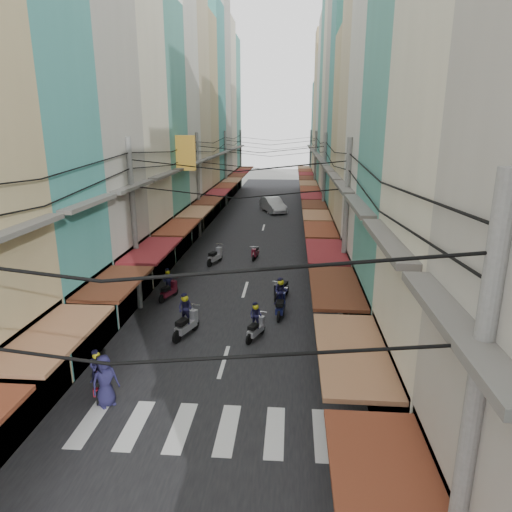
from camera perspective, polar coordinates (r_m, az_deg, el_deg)
The scene contains 15 objects.
ground at distance 19.61m, azimuth -3.17°, elevation -10.27°, with size 160.00×160.00×0.00m, color slate.
road at distance 38.49m, azimuth 0.76°, elevation 2.94°, with size 10.00×80.00×0.02m, color black.
sidewalk_left at distance 39.44m, azimuth -8.72°, elevation 3.11°, with size 3.00×80.00×0.06m, color slate.
sidewalk_right at distance 38.62m, azimuth 10.44°, elevation 2.75°, with size 3.00×80.00×0.06m, color slate.
crosswalk at distance 14.52m, azimuth -6.51°, elevation -20.60°, with size 7.55×2.40×0.01m.
building_row_left at distance 35.56m, azimuth -13.04°, elevation 17.35°, with size 7.80×67.67×23.70m.
building_row_right at distance 34.32m, azimuth 14.30°, elevation 16.72°, with size 7.80×68.98×22.59m.
utility_poles at distance 32.60m, azimuth 0.21°, elevation 12.30°, with size 10.20×66.13×8.20m.
white_car at distance 47.96m, azimuth 2.14°, elevation 5.51°, with size 5.37×2.11×1.90m, color #B9BABE.
bicycle at distance 19.98m, azimuth 16.62°, elevation -10.43°, with size 0.65×1.75×1.20m, color black.
moving_scooters at distance 21.85m, azimuth -4.64°, elevation -5.94°, with size 6.34×18.22×1.93m.
parked_scooters at distance 15.70m, azimuth 8.94°, elevation -15.70°, with size 12.97×12.52×0.95m.
pedestrians at distance 22.33m, azimuth -12.99°, elevation -4.46°, with size 11.21×24.32×2.23m.
market_umbrella at distance 13.73m, azimuth 23.23°, elevation -13.00°, with size 2.47×2.47×2.61m.
traffic_sign at distance 15.90m, azimuth 15.18°, elevation -9.11°, with size 0.10×0.62×2.85m.
Camera 1 is at (2.45, -17.43, 8.64)m, focal length 32.00 mm.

